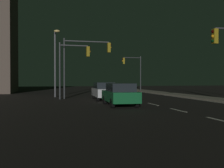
{
  "coord_description": "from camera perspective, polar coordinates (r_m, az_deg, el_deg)",
  "views": [
    {
      "loc": [
        -7.39,
        -1.52,
        1.81
      ],
      "look_at": [
        -0.51,
        28.25,
        1.33
      ],
      "focal_mm": 42.87,
      "sensor_mm": 36.0,
      "label": 1
    }
  ],
  "objects": [
    {
      "name": "ground_plane",
      "position": [
        20.48,
        8.22,
        -4.18
      ],
      "size": [
        112.0,
        112.0,
        0.0
      ],
      "primitive_type": "plane",
      "color": "black",
      "rests_on": "ground"
    },
    {
      "name": "lane_markings_center",
      "position": [
        23.77,
        5.15,
        -3.45
      ],
      "size": [
        0.14,
        50.0,
        0.01
      ],
      "color": "silver",
      "rests_on": "ground"
    },
    {
      "name": "lane_edge_line",
      "position": [
        27.37,
        15.4,
        -2.91
      ],
      "size": [
        0.14,
        53.0,
        0.01
      ],
      "color": "silver",
      "rests_on": "ground"
    },
    {
      "name": "car",
      "position": [
        18.57,
        1.69,
        -2.15
      ],
      "size": [
        1.94,
        4.45,
        1.57
      ],
      "color": "#14592D",
      "rests_on": "ground"
    },
    {
      "name": "car_oncoming",
      "position": [
        24.26,
        -1.66,
        -1.43
      ],
      "size": [
        1.97,
        4.46,
        1.57
      ],
      "color": "silver",
      "rests_on": "ground"
    },
    {
      "name": "traffic_light_near_left",
      "position": [
        25.43,
        -8.28,
        5.09
      ],
      "size": [
        2.97,
        0.41,
        5.28
      ],
      "color": "#2D3033",
      "rests_on": "ground"
    },
    {
      "name": "traffic_light_far_right",
      "position": [
        41.94,
        4.46,
        3.73
      ],
      "size": [
        3.08,
        0.35,
        5.37
      ],
      "color": "#2D3033",
      "rests_on": "sidewalk_right"
    },
    {
      "name": "traffic_light_far_left",
      "position": [
        26.1,
        -5.83,
        5.92
      ],
      "size": [
        4.7,
        0.34,
        5.77
      ],
      "color": "#2D3033",
      "rests_on": "ground"
    },
    {
      "name": "street_lamp_across_street",
      "position": [
        28.24,
        -11.97,
        5.64
      ],
      "size": [
        0.56,
        2.42,
        6.77
      ],
      "color": "#4C4C51",
      "rests_on": "ground"
    }
  ]
}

